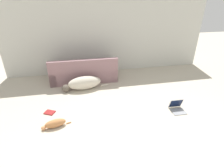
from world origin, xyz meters
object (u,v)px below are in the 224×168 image
(cat, at_px, (55,124))
(laptop_open, at_px, (177,107))
(dog, at_px, (83,83))
(book_red, at_px, (50,112))
(couch, at_px, (84,72))

(cat, distance_m, laptop_open, 2.79)
(dog, height_order, book_red, dog)
(cat, height_order, laptop_open, laptop_open)
(couch, bearing_deg, laptop_open, 134.41)
(cat, height_order, book_red, cat)
(dog, relative_size, laptop_open, 3.99)
(cat, bearing_deg, dog, -126.12)
(laptop_open, bearing_deg, dog, 145.87)
(couch, relative_size, cat, 3.40)
(couch, distance_m, laptop_open, 2.97)
(couch, bearing_deg, dog, 85.25)
(laptop_open, bearing_deg, couch, 135.06)
(laptop_open, xyz_separation_m, book_red, (-2.96, 0.46, -0.07))
(couch, xyz_separation_m, cat, (-0.73, -2.19, -0.17))
(dog, relative_size, cat, 2.26)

